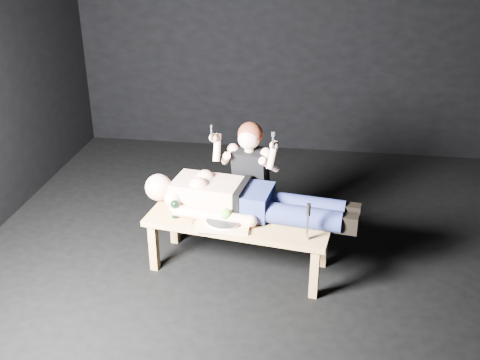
{
  "coord_description": "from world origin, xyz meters",
  "views": [
    {
      "loc": [
        0.3,
        -3.82,
        2.59
      ],
      "look_at": [
        -0.27,
        -0.02,
        0.75
      ],
      "focal_mm": 42.34,
      "sensor_mm": 36.0,
      "label": 1
    }
  ],
  "objects_px": {
    "carving_knife": "(308,222)",
    "serving_tray": "(224,223)",
    "table": "(239,243)",
    "kneeling_woman": "(253,179)",
    "goblet": "(175,209)",
    "lying_man": "(249,197)"
  },
  "relations": [
    {
      "from": "kneeling_woman",
      "to": "serving_tray",
      "type": "xyz_separation_m",
      "value": [
        -0.15,
        -0.58,
        -0.1
      ]
    },
    {
      "from": "lying_man",
      "to": "carving_knife",
      "type": "height_order",
      "value": "carving_knife"
    },
    {
      "from": "table",
      "to": "serving_tray",
      "type": "bearing_deg",
      "value": -122.09
    },
    {
      "from": "table",
      "to": "kneeling_woman",
      "type": "distance_m",
      "value": 0.58
    },
    {
      "from": "kneeling_woman",
      "to": "serving_tray",
      "type": "height_order",
      "value": "kneeling_woman"
    },
    {
      "from": "kneeling_woman",
      "to": "goblet",
      "type": "xyz_separation_m",
      "value": [
        -0.53,
        -0.52,
        -0.04
      ]
    },
    {
      "from": "goblet",
      "to": "carving_knife",
      "type": "relative_size",
      "value": 0.5
    },
    {
      "from": "serving_tray",
      "to": "carving_knife",
      "type": "height_order",
      "value": "carving_knife"
    },
    {
      "from": "lying_man",
      "to": "goblet",
      "type": "xyz_separation_m",
      "value": [
        -0.55,
        -0.15,
        -0.07
      ]
    },
    {
      "from": "table",
      "to": "carving_knife",
      "type": "relative_size",
      "value": 4.87
    },
    {
      "from": "table",
      "to": "goblet",
      "type": "height_order",
      "value": "goblet"
    },
    {
      "from": "carving_knife",
      "to": "serving_tray",
      "type": "bearing_deg",
      "value": 177.22
    },
    {
      "from": "serving_tray",
      "to": "carving_knife",
      "type": "distance_m",
      "value": 0.65
    },
    {
      "from": "serving_tray",
      "to": "goblet",
      "type": "distance_m",
      "value": 0.4
    },
    {
      "from": "table",
      "to": "serving_tray",
      "type": "distance_m",
      "value": 0.28
    },
    {
      "from": "kneeling_woman",
      "to": "carving_knife",
      "type": "distance_m",
      "value": 0.85
    },
    {
      "from": "lying_man",
      "to": "kneeling_woman",
      "type": "bearing_deg",
      "value": 99.71
    },
    {
      "from": "serving_tray",
      "to": "kneeling_woman",
      "type": "bearing_deg",
      "value": 75.79
    },
    {
      "from": "kneeling_woman",
      "to": "serving_tray",
      "type": "bearing_deg",
      "value": -93.43
    },
    {
      "from": "serving_tray",
      "to": "table",
      "type": "bearing_deg",
      "value": 49.92
    },
    {
      "from": "table",
      "to": "kneeling_woman",
      "type": "xyz_separation_m",
      "value": [
        0.05,
        0.47,
        0.34
      ]
    },
    {
      "from": "lying_man",
      "to": "carving_knife",
      "type": "relative_size",
      "value": 5.21
    }
  ]
}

